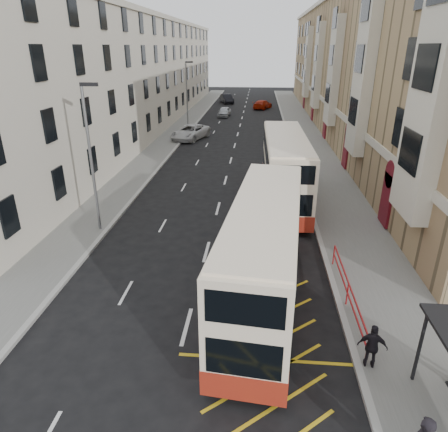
# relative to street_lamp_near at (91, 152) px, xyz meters

# --- Properties ---
(ground) EXTENTS (200.00, 200.00, 0.00)m
(ground) POSITION_rel_street_lamp_near_xyz_m (6.35, -12.00, -4.64)
(ground) COLOR black
(ground) RESTS_ON ground
(pavement_right) EXTENTS (4.00, 120.00, 0.15)m
(pavement_right) POSITION_rel_street_lamp_near_xyz_m (14.35, 18.00, -4.56)
(pavement_right) COLOR #62635E
(pavement_right) RESTS_ON ground
(pavement_left) EXTENTS (3.00, 120.00, 0.15)m
(pavement_left) POSITION_rel_street_lamp_near_xyz_m (-1.15, 18.00, -4.56)
(pavement_left) COLOR #62635E
(pavement_left) RESTS_ON ground
(kerb_right) EXTENTS (0.25, 120.00, 0.15)m
(kerb_right) POSITION_rel_street_lamp_near_xyz_m (12.35, 18.00, -4.56)
(kerb_right) COLOR #999994
(kerb_right) RESTS_ON ground
(kerb_left) EXTENTS (0.25, 120.00, 0.15)m
(kerb_left) POSITION_rel_street_lamp_near_xyz_m (0.35, 18.00, -4.56)
(kerb_left) COLOR #999994
(kerb_left) RESTS_ON ground
(road_markings) EXTENTS (10.00, 110.00, 0.01)m
(road_markings) POSITION_rel_street_lamp_near_xyz_m (6.35, 33.00, -4.63)
(road_markings) COLOR silver
(road_markings) RESTS_ON ground
(terrace_right) EXTENTS (10.75, 79.00, 15.25)m
(terrace_right) POSITION_rel_street_lamp_near_xyz_m (21.23, 33.38, 2.88)
(terrace_right) COLOR #A1875D
(terrace_right) RESTS_ON ground
(terrace_left) EXTENTS (9.18, 79.00, 13.25)m
(terrace_left) POSITION_rel_street_lamp_near_xyz_m (-7.08, 33.50, 1.88)
(terrace_left) COLOR beige
(terrace_left) RESTS_ON ground
(guard_railing) EXTENTS (0.06, 6.56, 1.01)m
(guard_railing) POSITION_rel_street_lamp_near_xyz_m (12.60, -6.25, -3.78)
(guard_railing) COLOR #B0181B
(guard_railing) RESTS_ON pavement_right
(street_lamp_near) EXTENTS (0.93, 0.18, 8.00)m
(street_lamp_near) POSITION_rel_street_lamp_near_xyz_m (0.00, 0.00, 0.00)
(street_lamp_near) COLOR slate
(street_lamp_near) RESTS_ON pavement_left
(street_lamp_far) EXTENTS (0.93, 0.18, 8.00)m
(street_lamp_far) POSITION_rel_street_lamp_near_xyz_m (0.00, 30.00, 0.00)
(street_lamp_far) COLOR slate
(street_lamp_far) RESTS_ON pavement_left
(double_decker_front) EXTENTS (3.64, 11.23, 4.40)m
(double_decker_front) POSITION_rel_street_lamp_near_xyz_m (9.19, -6.12, -2.40)
(double_decker_front) COLOR #FDE8C8
(double_decker_front) RESTS_ON ground
(double_decker_rear) EXTENTS (2.80, 11.38, 4.52)m
(double_decker_rear) POSITION_rel_street_lamp_near_xyz_m (10.64, 5.63, -2.33)
(double_decker_rear) COLOR #FDE8C8
(double_decker_rear) RESTS_ON ground
(pedestrian_far) EXTENTS (0.99, 0.57, 1.58)m
(pedestrian_far) POSITION_rel_street_lamp_near_xyz_m (12.70, -9.63, -3.70)
(pedestrian_far) COLOR black
(pedestrian_far) RESTS_ON pavement_right
(white_van) EXTENTS (4.33, 6.35, 1.61)m
(white_van) POSITION_rel_street_lamp_near_xyz_m (1.15, 24.69, -3.83)
(white_van) COLOR silver
(white_van) RESTS_ON ground
(car_silver) EXTENTS (1.90, 4.19, 1.39)m
(car_silver) POSITION_rel_street_lamp_near_xyz_m (3.61, 40.90, -3.94)
(car_silver) COLOR #A8ABB0
(car_silver) RESTS_ON ground
(car_dark) EXTENTS (3.13, 5.16, 1.61)m
(car_dark) POSITION_rel_street_lamp_near_xyz_m (2.76, 56.19, -3.83)
(car_dark) COLOR black
(car_dark) RESTS_ON ground
(car_red) EXTENTS (3.64, 5.38, 1.45)m
(car_red) POSITION_rel_street_lamp_near_xyz_m (9.36, 49.44, -3.91)
(car_red) COLOR #A71B05
(car_red) RESTS_ON ground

